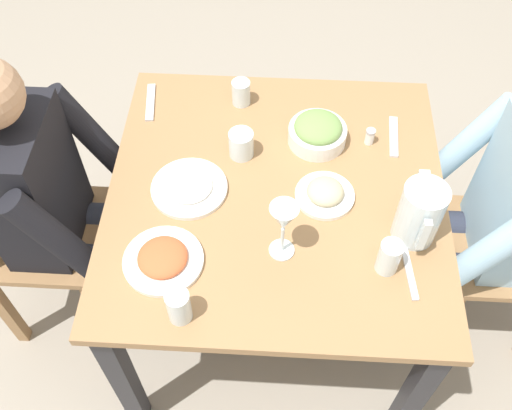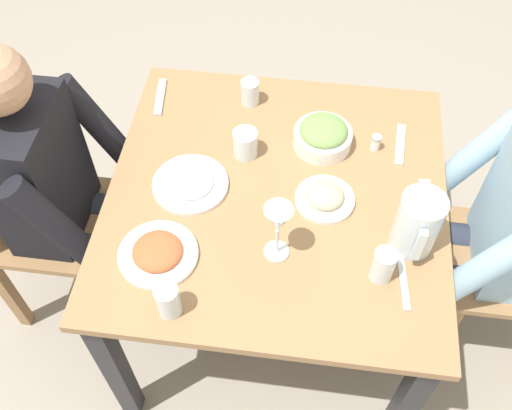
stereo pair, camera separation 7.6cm
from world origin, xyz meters
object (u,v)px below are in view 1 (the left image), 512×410
at_px(plate_rice_curry, 162,259).
at_px(wine_glass, 283,221).
at_px(plate_beans, 325,193).
at_px(diner_near, 67,201).
at_px(dining_table, 275,214).
at_px(salad_bowl, 317,132).
at_px(plate_yoghurt, 189,187).
at_px(diner_far, 486,211).
at_px(water_glass_center, 241,93).
at_px(chair_near, 18,225).
at_px(water_pitcher, 419,213).
at_px(water_glass_near_right, 389,257).
at_px(water_glass_by_pitcher, 178,306).
at_px(water_glass_far_left, 241,144).
at_px(salt_shaker, 369,136).

bearing_deg(plate_rice_curry, wine_glass, 99.67).
height_order(plate_beans, wine_glass, wine_glass).
relative_size(diner_near, plate_beans, 6.88).
distance_m(dining_table, salad_bowl, 0.29).
bearing_deg(plate_yoghurt, salad_bowl, 119.98).
relative_size(diner_far, wine_glass, 6.09).
xyz_separation_m(salad_bowl, plate_yoghurt, (0.22, -0.37, -0.03)).
xyz_separation_m(plate_yoghurt, water_glass_center, (-0.38, 0.13, 0.03)).
relative_size(chair_near, plate_beans, 5.18).
bearing_deg(salad_bowl, diner_near, -74.56).
distance_m(chair_near, salad_bowl, 1.03).
height_order(water_pitcher, water_glass_near_right, water_pitcher).
relative_size(water_glass_by_pitcher, water_glass_center, 1.21).
bearing_deg(chair_near, wine_glass, 77.01).
distance_m(diner_far, plate_rice_curry, 0.99).
bearing_deg(plate_yoghurt, water_glass_center, 161.45).
bearing_deg(dining_table, plate_yoghurt, -88.21).
bearing_deg(salad_bowl, water_glass_far_left, -73.95).
height_order(water_pitcher, water_glass_far_left, water_pitcher).
xyz_separation_m(diner_near, plate_beans, (0.01, 0.79, 0.11)).
distance_m(water_glass_far_left, salt_shaker, 0.40).
distance_m(plate_yoghurt, water_glass_far_left, 0.21).
distance_m(diner_far, plate_beans, 0.52).
xyz_separation_m(water_pitcher, wine_glass, (0.08, -0.36, 0.05)).
bearing_deg(salad_bowl, dining_table, -29.66).
bearing_deg(diner_near, water_pitcher, 83.10).
relative_size(salad_bowl, salt_shaker, 3.34).
distance_m(dining_table, water_pitcher, 0.45).
distance_m(plate_rice_curry, salt_shaker, 0.74).
distance_m(diner_far, water_glass_center, 0.86).
bearing_deg(diner_near, salad_bowl, 105.44).
height_order(dining_table, water_glass_by_pitcher, water_glass_by_pitcher).
height_order(water_pitcher, plate_rice_curry, water_pitcher).
bearing_deg(salt_shaker, salad_bowl, -88.80).
bearing_deg(plate_rice_curry, plate_beans, 119.42).
bearing_deg(water_glass_far_left, salad_bowl, 106.05).
height_order(salad_bowl, water_glass_near_right, water_glass_near_right).
relative_size(chair_near, diner_near, 0.75).
distance_m(plate_yoghurt, water_glass_center, 0.40).
distance_m(salad_bowl, salt_shaker, 0.16).
height_order(water_glass_by_pitcher, wine_glass, wine_glass).
bearing_deg(water_glass_far_left, plate_rice_curry, -24.47).
bearing_deg(diner_far, plate_yoghurt, -87.46).
relative_size(diner_far, salad_bowl, 6.63).
bearing_deg(water_glass_near_right, diner_near, -104.14).
relative_size(dining_table, plate_rice_curry, 4.55).
xyz_separation_m(plate_yoghurt, water_glass_far_left, (-0.15, 0.14, 0.03)).
relative_size(plate_yoghurt, plate_beans, 1.29).
relative_size(plate_rice_curry, water_glass_by_pitcher, 2.09).
distance_m(dining_table, diner_far, 0.65).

